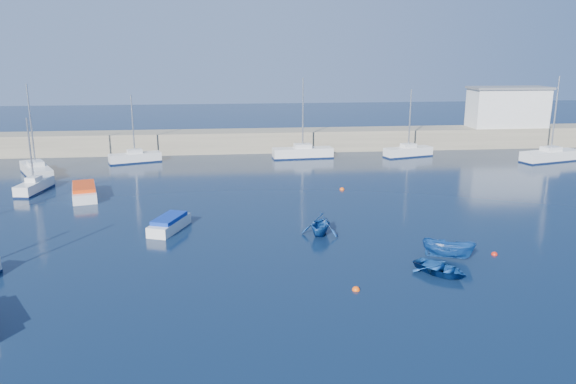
{
  "coord_description": "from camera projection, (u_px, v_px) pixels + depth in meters",
  "views": [
    {
      "loc": [
        -7.14,
        -25.36,
        12.78
      ],
      "look_at": [
        -2.43,
        17.99,
        1.6
      ],
      "focal_mm": 35.0,
      "sensor_mm": 36.0,
      "label": 1
    }
  ],
  "objects": [
    {
      "name": "dinghy_center",
      "position": [
        440.0,
        269.0,
        32.66
      ],
      "size": [
        3.83,
        4.04,
        0.68
      ],
      "primitive_type": "imported",
      "rotation": [
        0.0,
        0.0,
        0.62
      ],
      "color": "navy",
      "rests_on": "ground"
    },
    {
      "name": "sailboat_5",
      "position": [
        135.0,
        157.0,
        64.67
      ],
      "size": [
        6.01,
        3.46,
        7.75
      ],
      "rotation": [
        0.0,
        0.0,
        1.91
      ],
      "color": "silver",
      "rests_on": "ground"
    },
    {
      "name": "dinghy_right",
      "position": [
        449.0,
        249.0,
        34.94
      ],
      "size": [
        3.43,
        2.71,
        1.26
      ],
      "primitive_type": "imported",
      "rotation": [
        0.0,
        0.0,
        1.04
      ],
      "color": "navy",
      "rests_on": "ground"
    },
    {
      "name": "buoy_3",
      "position": [
        342.0,
        190.0,
        52.27
      ],
      "size": [
        0.45,
        0.45,
        0.45
      ],
      "primitive_type": "sphere",
      "color": "#F3500C",
      "rests_on": "ground"
    },
    {
      "name": "sailboat_8",
      "position": [
        550.0,
        155.0,
        65.37
      ],
      "size": [
        7.71,
        4.01,
        9.77
      ],
      "rotation": [
        0.0,
        0.0,
        1.84
      ],
      "color": "silver",
      "rests_on": "ground"
    },
    {
      "name": "buoy_1",
      "position": [
        494.0,
        255.0,
        35.81
      ],
      "size": [
        0.4,
        0.4,
        0.4
      ],
      "primitive_type": "sphere",
      "color": "red",
      "rests_on": "ground"
    },
    {
      "name": "sailboat_3",
      "position": [
        34.0,
        186.0,
        51.39
      ],
      "size": [
        2.23,
        5.2,
        6.8
      ],
      "rotation": [
        0.0,
        0.0,
        -0.17
      ],
      "color": "silver",
      "rests_on": "ground"
    },
    {
      "name": "dinghy_left",
      "position": [
        321.0,
        224.0,
        39.44
      ],
      "size": [
        3.61,
        3.83,
        1.6
      ],
      "primitive_type": "imported",
      "rotation": [
        0.0,
        0.0,
        -0.4
      ],
      "color": "navy",
      "rests_on": "ground"
    },
    {
      "name": "buoy_0",
      "position": [
        356.0,
        290.0,
        30.57
      ],
      "size": [
        0.44,
        0.44,
        0.44
      ],
      "primitive_type": "sphere",
      "color": "#F3500C",
      "rests_on": "ground"
    },
    {
      "name": "sailboat_6",
      "position": [
        303.0,
        152.0,
        67.4
      ],
      "size": [
        7.31,
        2.55,
        9.46
      ],
      "rotation": [
        0.0,
        0.0,
        1.65
      ],
      "color": "silver",
      "rests_on": "ground"
    },
    {
      "name": "motorboat_2",
      "position": [
        84.0,
        191.0,
        49.53
      ],
      "size": [
        3.27,
        5.89,
        1.15
      ],
      "rotation": [
        0.0,
        0.0,
        0.25
      ],
      "color": "silver",
      "rests_on": "ground"
    },
    {
      "name": "back_wall",
      "position": [
        283.0,
        140.0,
        72.32
      ],
      "size": [
        96.0,
        4.5,
        2.6
      ],
      "primitive_type": "cube",
      "color": "gray",
      "rests_on": "ground"
    },
    {
      "name": "harbor_office",
      "position": [
        508.0,
        108.0,
        74.51
      ],
      "size": [
        10.0,
        4.0,
        5.0
      ],
      "primitive_type": "cube",
      "color": "silver",
      "rests_on": "back_wall"
    },
    {
      "name": "sailboat_4",
      "position": [
        36.0,
        170.0,
        57.87
      ],
      "size": [
        5.11,
        7.31,
        9.38
      ],
      "rotation": [
        0.0,
        0.0,
        0.48
      ],
      "color": "silver",
      "rests_on": "ground"
    },
    {
      "name": "sailboat_7",
      "position": [
        408.0,
        151.0,
        68.22
      ],
      "size": [
        6.29,
        3.29,
        8.09
      ],
      "rotation": [
        0.0,
        0.0,
        1.85
      ],
      "color": "silver",
      "rests_on": "ground"
    },
    {
      "name": "motorboat_1",
      "position": [
        169.0,
        224.0,
        40.56
      ],
      "size": [
        2.92,
        4.5,
        1.04
      ],
      "rotation": [
        0.0,
        0.0,
        -0.37
      ],
      "color": "silver",
      "rests_on": "ground"
    },
    {
      "name": "ground",
      "position": [
        374.0,
        309.0,
        28.35
      ],
      "size": [
        220.0,
        220.0,
        0.0
      ],
      "primitive_type": "plane",
      "color": "#0C1C35",
      "rests_on": "ground"
    }
  ]
}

